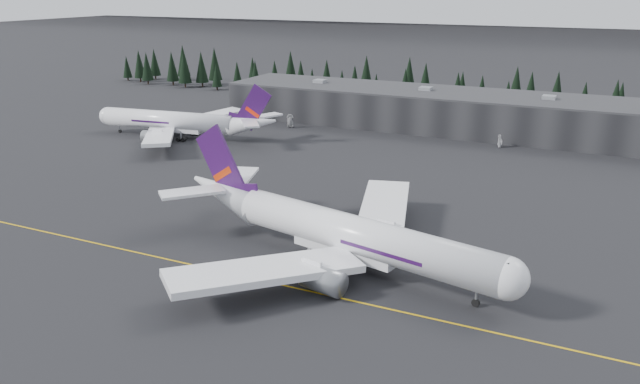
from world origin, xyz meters
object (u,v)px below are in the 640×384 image
at_px(gse_vehicle_a, 290,126).
at_px(gse_vehicle_b, 500,145).
at_px(jet_parked, 184,122).
at_px(jet_main, 333,229).
at_px(terminal, 453,111).

relative_size(gse_vehicle_a, gse_vehicle_b, 1.17).
xyz_separation_m(jet_parked, gse_vehicle_a, (23.57, 28.18, -4.59)).
distance_m(jet_main, gse_vehicle_b, 96.78).
height_order(terminal, gse_vehicle_b, terminal).
relative_size(terminal, gse_vehicle_b, 40.33).
height_order(gse_vehicle_a, gse_vehicle_b, gse_vehicle_b).
bearing_deg(jet_parked, gse_vehicle_a, -137.54).
distance_m(jet_main, jet_parked, 104.30).
xyz_separation_m(jet_main, gse_vehicle_a, (-58.11, 93.03, -5.29)).
bearing_deg(jet_parked, jet_main, 133.92).
bearing_deg(jet_main, terminal, 106.00).
bearing_deg(gse_vehicle_b, gse_vehicle_a, -101.58).
relative_size(terminal, jet_main, 2.27).
height_order(jet_parked, gse_vehicle_b, jet_parked).
height_order(terminal, gse_vehicle_a, terminal).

